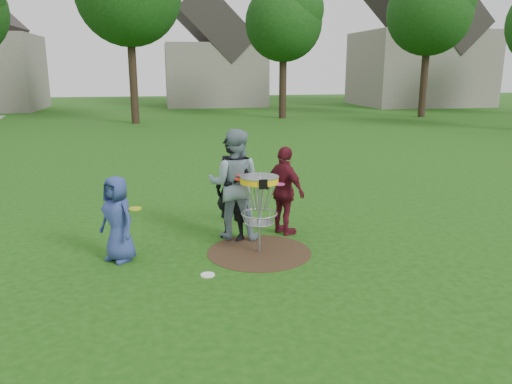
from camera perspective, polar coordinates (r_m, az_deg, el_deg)
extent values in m
plane|color=#19470F|center=(8.67, 0.37, -6.90)|extent=(100.00, 100.00, 0.00)
cylinder|color=#47331E|center=(8.67, 0.37, -6.88)|extent=(1.80, 1.80, 0.01)
imported|color=navy|center=(8.41, -15.53, -2.98)|extent=(0.81, 0.81, 1.42)
imported|color=black|center=(9.09, -2.67, 0.46)|extent=(0.84, 0.81, 1.93)
imported|color=gray|center=(9.16, -2.48, 0.90)|extent=(1.17, 1.03, 2.04)
imported|color=maroon|center=(9.39, 3.30, 0.12)|extent=(0.84, 1.06, 1.69)
cylinder|color=white|center=(7.78, -5.54, -9.41)|extent=(0.22, 0.22, 0.02)
cylinder|color=#9EA0A5|center=(8.45, 0.38, -2.53)|extent=(0.05, 0.05, 1.38)
cylinder|color=yellow|center=(8.30, 0.39, 1.38)|extent=(0.64, 0.64, 0.10)
cylinder|color=#9EA0A5|center=(8.29, 0.39, 1.76)|extent=(0.66, 0.66, 0.01)
cube|color=black|center=(7.99, 0.83, 0.88)|extent=(0.14, 0.02, 0.16)
torus|color=#9EA0A5|center=(8.44, 0.38, -2.46)|extent=(0.62, 0.62, 0.02)
torus|color=#9EA0A5|center=(8.49, 0.38, -3.50)|extent=(0.50, 0.50, 0.02)
cylinder|color=#9EA0A5|center=(8.49, 0.38, -3.56)|extent=(0.44, 0.44, 0.01)
cylinder|color=#C2D117|center=(8.33, -13.70, -1.86)|extent=(0.22, 0.22, 0.02)
cylinder|color=#FF3415|center=(8.81, -1.76, 1.49)|extent=(0.22, 0.22, 0.02)
cylinder|color=#FF4349|center=(8.86, -1.68, 2.00)|extent=(0.22, 0.22, 0.02)
cylinder|color=#DA3988|center=(9.10, 2.64, 0.90)|extent=(0.22, 0.22, 0.02)
cylinder|color=#38281C|center=(29.49, -13.83, 12.10)|extent=(0.46, 0.46, 4.62)
cylinder|color=#38281C|center=(31.88, 3.07, 11.83)|extent=(0.46, 0.46, 3.78)
sphere|color=#164211|center=(31.97, 3.17, 18.78)|extent=(4.68, 4.68, 4.68)
cylinder|color=#38281C|center=(34.23, 18.61, 11.64)|extent=(0.46, 0.46, 4.20)
sphere|color=#164211|center=(34.38, 19.20, 18.80)|extent=(5.20, 5.20, 5.20)
cube|color=gray|center=(43.19, -4.79, 13.18)|extent=(8.00, 7.00, 5.00)
cube|color=#2D2826|center=(43.32, -4.90, 18.40)|extent=(6.11, 7.14, 6.11)
cube|color=gray|center=(45.39, 18.13, 13.23)|extent=(10.00, 8.00, 6.00)
cube|color=#2D2826|center=(45.64, 18.61, 19.25)|extent=(7.64, 8.16, 7.64)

